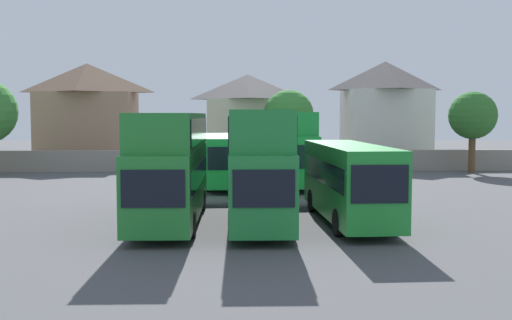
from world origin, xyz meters
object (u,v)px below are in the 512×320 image
(bus_5, at_px, (285,144))
(house_terrace_left, at_px, (88,113))
(bus_2, at_px, (259,159))
(house_terrace_right, at_px, (385,112))
(house_terrace_centre, at_px, (248,119))
(tree_left_of_lot, at_px, (473,116))
(bus_1, at_px, (171,161))
(bus_4, at_px, (221,157))
(tree_behind_wall, at_px, (289,115))
(bus_3, at_px, (348,178))

(bus_5, distance_m, house_terrace_left, 25.48)
(bus_2, xyz_separation_m, house_terrace_right, (13.81, 32.29, 2.29))
(house_terrace_left, distance_m, house_terrace_centre, 15.60)
(tree_left_of_lot, bearing_deg, house_terrace_right, 117.09)
(bus_1, relative_size, bus_4, 0.95)
(bus_2, bearing_deg, house_terrace_right, 157.51)
(bus_5, bearing_deg, house_terrace_left, -140.05)
(house_terrace_centre, bearing_deg, house_terrace_left, 175.37)
(bus_2, distance_m, tree_behind_wall, 27.44)
(bus_4, distance_m, house_terrace_right, 23.97)
(bus_4, relative_size, tree_left_of_lot, 1.78)
(bus_5, relative_size, house_terrace_centre, 1.32)
(bus_1, xyz_separation_m, bus_3, (7.98, -0.32, -0.77))
(bus_4, relative_size, house_terrace_right, 1.20)
(bus_1, distance_m, house_terrace_left, 34.69)
(bus_1, height_order, bus_2, bus_2)
(bus_1, relative_size, bus_3, 1.11)
(bus_2, distance_m, bus_4, 14.67)
(bus_4, relative_size, house_terrace_left, 1.23)
(tree_behind_wall, bearing_deg, house_terrace_right, 27.54)
(house_terrace_left, bearing_deg, bus_2, -64.92)
(bus_2, height_order, tree_behind_wall, tree_behind_wall)
(bus_2, distance_m, house_terrace_left, 36.07)
(tree_behind_wall, bearing_deg, bus_3, -89.63)
(house_terrace_right, bearing_deg, bus_3, -106.65)
(house_terrace_left, xyz_separation_m, tree_left_of_lot, (34.03, -10.01, -0.26))
(bus_1, bearing_deg, house_terrace_right, 151.82)
(bus_3, height_order, tree_left_of_lot, tree_left_of_lot)
(bus_4, bearing_deg, tree_left_of_lot, 107.78)
(bus_4, height_order, bus_5, bus_5)
(bus_2, height_order, bus_5, bus_2)
(bus_2, bearing_deg, bus_5, 170.98)
(house_terrace_right, xyz_separation_m, tree_left_of_lot, (4.96, -9.69, -0.39))
(house_terrace_right, relative_size, tree_left_of_lot, 1.48)
(house_terrace_left, relative_size, tree_behind_wall, 1.39)
(house_terrace_left, distance_m, house_terrace_right, 29.08)
(bus_3, xyz_separation_m, house_terrace_right, (9.78, 32.72, 3.12))
(bus_5, bearing_deg, house_terrace_centre, -176.96)
(bus_2, height_order, house_terrace_centre, house_terrace_centre)
(bus_2, bearing_deg, bus_1, -87.76)
(bus_5, bearing_deg, bus_4, -95.40)
(bus_2, height_order, bus_4, bus_2)
(house_terrace_left, bearing_deg, bus_3, -59.72)
(bus_4, distance_m, tree_behind_wall, 14.15)
(house_terrace_centre, bearing_deg, bus_3, -83.26)
(bus_1, distance_m, bus_4, 14.78)
(bus_5, bearing_deg, tree_left_of_lot, 112.27)
(bus_1, xyz_separation_m, house_terrace_right, (17.76, 32.40, 2.35))
(bus_3, relative_size, house_terrace_left, 1.06)
(bus_5, relative_size, house_terrace_right, 1.14)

